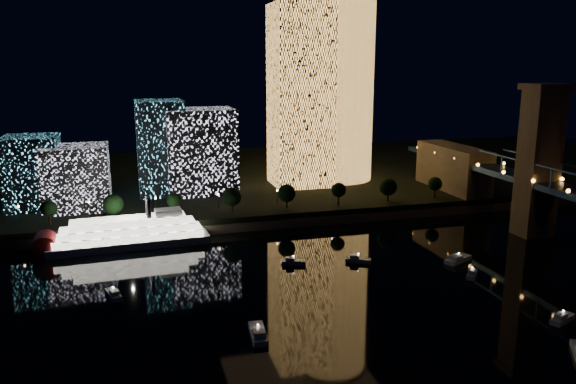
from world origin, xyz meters
name	(u,v)px	position (x,y,z in m)	size (l,w,h in m)	color
ground	(436,323)	(0.00, 0.00, 0.00)	(520.00, 520.00, 0.00)	black
far_bank	(267,176)	(0.00, 160.00, 2.50)	(420.00, 160.00, 5.00)	black
seawall	(318,220)	(0.00, 82.00, 1.50)	(420.00, 6.00, 3.00)	#6B5E4C
tower_cylindrical	(337,83)	(25.86, 134.05, 47.72)	(34.00, 34.00, 85.19)	#FDAF51
tower_rectangular	(300,96)	(6.67, 126.62, 42.59)	(23.63, 23.63, 75.19)	#FDAF51
midrise_blocks	(142,157)	(-59.46, 120.38, 20.65)	(84.54, 40.86, 37.03)	white
riverboat	(122,234)	(-67.51, 73.68, 4.07)	(53.22, 13.95, 15.87)	silver
motorboats	(395,306)	(-5.73, 8.93, 0.81)	(130.25, 70.58, 2.78)	silver
esplanade_trees	(242,196)	(-26.50, 88.00, 10.47)	(165.38, 6.77, 8.89)	black
street_lamps	(218,198)	(-34.00, 94.00, 9.02)	(132.70, 0.70, 5.65)	black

